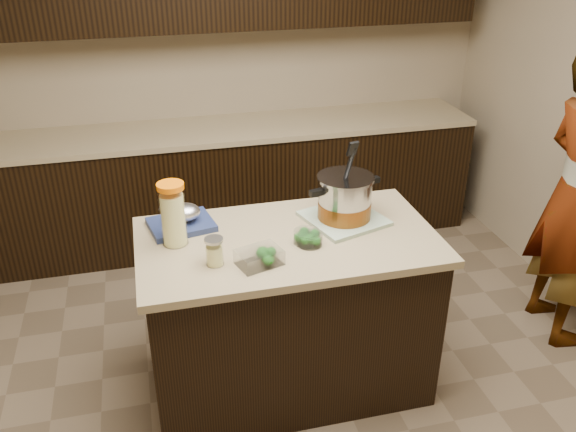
{
  "coord_description": "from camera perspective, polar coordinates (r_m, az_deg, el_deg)",
  "views": [
    {
      "loc": [
        -0.62,
        -2.5,
        2.36
      ],
      "look_at": [
        0.0,
        0.0,
        1.02
      ],
      "focal_mm": 38.0,
      "sensor_mm": 36.0,
      "label": 1
    }
  ],
  "objects": [
    {
      "name": "ground_plane",
      "position": [
        3.49,
        0.0,
        -15.02
      ],
      "size": [
        4.0,
        4.0,
        0.0
      ],
      "primitive_type": "plane",
      "color": "brown",
      "rests_on": "ground"
    },
    {
      "name": "room_shell",
      "position": [
        2.66,
        0.0,
        13.42
      ],
      "size": [
        4.04,
        4.04,
        2.72
      ],
      "color": "tan",
      "rests_on": "ground"
    },
    {
      "name": "back_cabinets",
      "position": [
        4.52,
        -5.41,
        8.99
      ],
      "size": [
        3.6,
        0.63,
        2.33
      ],
      "color": "black",
      "rests_on": "ground"
    },
    {
      "name": "island",
      "position": [
        3.21,
        0.0,
        -9.04
      ],
      "size": [
        1.46,
        0.81,
        0.9
      ],
      "color": "black",
      "rests_on": "ground"
    },
    {
      "name": "dish_towel",
      "position": [
        3.13,
        5.24,
        -0.23
      ],
      "size": [
        0.45,
        0.45,
        0.02
      ],
      "primitive_type": "cube",
      "rotation": [
        0.0,
        0.0,
        0.3
      ],
      "color": "#5D885B",
      "rests_on": "island"
    },
    {
      "name": "stock_pot",
      "position": [
        3.09,
        5.32,
        1.49
      ],
      "size": [
        0.4,
        0.34,
        0.41
      ],
      "rotation": [
        0.0,
        0.0,
        0.23
      ],
      "color": "#B7B7BC",
      "rests_on": "dish_towel"
    },
    {
      "name": "lemonade_pitcher",
      "position": [
        2.9,
        -10.7,
        -0.04
      ],
      "size": [
        0.16,
        0.16,
        0.31
      ],
      "rotation": [
        0.0,
        0.0,
        0.3
      ],
      "color": "#EDEA91",
      "rests_on": "island"
    },
    {
      "name": "mason_jar",
      "position": [
        2.74,
        -6.89,
        -3.37
      ],
      "size": [
        0.11,
        0.11,
        0.14
      ],
      "rotation": [
        0.0,
        0.0,
        0.34
      ],
      "color": "#EDEA91",
      "rests_on": "island"
    },
    {
      "name": "broccoli_tub_left",
      "position": [
        2.91,
        1.77,
        -2.0
      ],
      "size": [
        0.16,
        0.16,
        0.06
      ],
      "rotation": [
        0.0,
        0.0,
        -0.25
      ],
      "color": "silver",
      "rests_on": "island"
    },
    {
      "name": "broccoli_tub_right",
      "position": [
        2.89,
        2.06,
        -2.25
      ],
      "size": [
        0.15,
        0.15,
        0.06
      ],
      "rotation": [
        0.0,
        0.0,
        0.34
      ],
      "color": "silver",
      "rests_on": "island"
    },
    {
      "name": "broccoli_tub_rect",
      "position": [
        2.74,
        -2.72,
        -3.93
      ],
      "size": [
        0.23,
        0.19,
        0.07
      ],
      "rotation": [
        0.0,
        0.0,
        0.3
      ],
      "color": "silver",
      "rests_on": "island"
    },
    {
      "name": "blue_tray",
      "position": [
        3.09,
        -9.83,
        -0.36
      ],
      "size": [
        0.35,
        0.3,
        0.12
      ],
      "rotation": [
        0.0,
        0.0,
        0.19
      ],
      "color": "navy",
      "rests_on": "island"
    }
  ]
}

